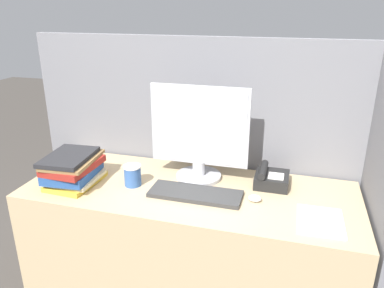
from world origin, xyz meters
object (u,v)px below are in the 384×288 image
at_px(mouse, 255,198).
at_px(desk_telephone, 271,178).
at_px(monitor, 199,137).
at_px(keyboard, 195,194).
at_px(coffee_cup, 133,175).
at_px(book_stack, 73,169).

xyz_separation_m(mouse, desk_telephone, (0.06, 0.19, 0.02)).
height_order(monitor, keyboard, monitor).
relative_size(mouse, desk_telephone, 0.34).
height_order(monitor, coffee_cup, monitor).
height_order(keyboard, coffee_cup, coffee_cup).
bearing_deg(book_stack, keyboard, 4.25).
bearing_deg(desk_telephone, monitor, -177.43).
bearing_deg(mouse, keyboard, -175.30).
xyz_separation_m(book_stack, desk_telephone, (0.96, 0.26, -0.04)).
bearing_deg(monitor, mouse, -28.75).
distance_m(keyboard, book_stack, 0.63).
relative_size(coffee_cup, book_stack, 0.33).
bearing_deg(monitor, keyboard, -79.58).
xyz_separation_m(keyboard, coffee_cup, (-0.33, 0.02, 0.04)).
height_order(keyboard, mouse, mouse).
height_order(monitor, desk_telephone, monitor).
distance_m(keyboard, coffee_cup, 0.34).
xyz_separation_m(monitor, book_stack, (-0.59, -0.24, -0.14)).
xyz_separation_m(keyboard, mouse, (0.28, 0.02, 0.01)).
height_order(mouse, coffee_cup, coffee_cup).
height_order(keyboard, book_stack, book_stack).
xyz_separation_m(coffee_cup, book_stack, (-0.29, -0.07, 0.03)).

